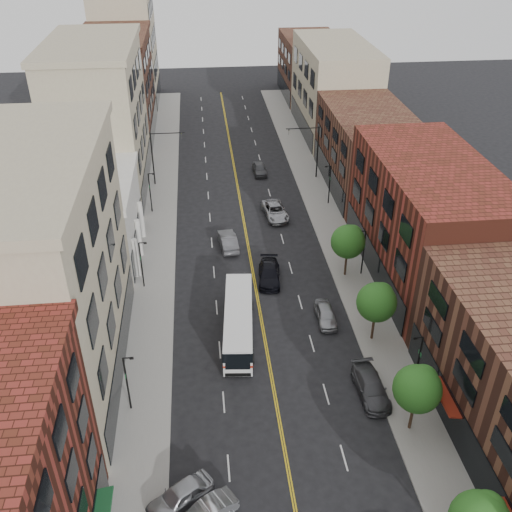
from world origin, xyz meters
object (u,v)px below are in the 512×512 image
object	(u,v)px
car_lane_b	(275,211)
car_lane_c	(260,169)
car_parked_far	(326,315)
car_angle_a	(180,496)
city_bus	(238,320)
car_parked_mid	(371,387)
car_lane_behind	(228,241)
car_lane_a	(269,274)

from	to	relation	value
car_lane_b	car_lane_c	size ratio (longest dim) A/B	1.30
car_parked_far	car_lane_b	world-z (taller)	car_lane_b
car_angle_a	car_lane_b	distance (m)	39.28
car_angle_a	car_lane_b	size ratio (longest dim) A/B	0.80
car_parked_far	city_bus	bearing A→B (deg)	-171.45
car_lane_c	car_parked_mid	bearing A→B (deg)	-86.55
car_angle_a	car_parked_mid	world-z (taller)	car_angle_a
car_parked_far	car_lane_b	distance (m)	20.46
car_lane_c	city_bus	bearing A→B (deg)	-101.22
car_parked_mid	car_angle_a	bearing A→B (deg)	-153.88
car_parked_mid	car_lane_behind	distance (m)	25.16
car_lane_behind	car_lane_c	world-z (taller)	car_lane_behind
car_parked_mid	car_lane_behind	world-z (taller)	car_lane_behind
car_lane_c	car_lane_behind	bearing A→B (deg)	-108.17
car_angle_a	car_lane_c	distance (m)	51.61
car_lane_b	car_parked_mid	bearing A→B (deg)	-89.50
car_lane_behind	car_parked_far	bearing A→B (deg)	113.92
city_bus	car_parked_far	size ratio (longest dim) A/B	2.67
car_parked_far	car_lane_behind	bearing A→B (deg)	120.55
car_angle_a	car_parked_mid	bearing A→B (deg)	85.53
car_parked_far	car_lane_a	xyz separation A→B (m)	(-4.30, 7.03, 0.05)
car_lane_behind	car_lane_b	world-z (taller)	car_lane_behind
car_parked_mid	car_lane_a	bearing A→B (deg)	107.29
city_bus	car_parked_mid	world-z (taller)	city_bus
car_parked_far	car_lane_b	size ratio (longest dim) A/B	0.74
car_parked_far	car_lane_c	distance (m)	33.28
car_parked_mid	car_lane_c	size ratio (longest dim) A/B	1.20
city_bus	car_lane_a	xyz separation A→B (m)	(3.72, 8.16, -0.87)
car_lane_a	car_lane_c	bearing A→B (deg)	92.40
car_parked_far	car_lane_behind	world-z (taller)	car_lane_behind
car_lane_behind	car_lane_c	xyz separation A→B (m)	(5.61, 19.29, -0.08)
car_lane_a	city_bus	bearing A→B (deg)	-108.01
city_bus	car_angle_a	xyz separation A→B (m)	(-4.98, -16.19, -0.87)
car_parked_mid	car_lane_c	bearing A→B (deg)	92.86
city_bus	car_lane_c	world-z (taller)	city_bus
city_bus	car_lane_c	bearing A→B (deg)	85.76
city_bus	car_lane_behind	world-z (taller)	city_bus
car_parked_mid	car_lane_behind	bearing A→B (deg)	109.97
car_lane_behind	car_lane_c	size ratio (longest dim) A/B	1.15
city_bus	car_lane_behind	size ratio (longest dim) A/B	2.25
city_bus	car_parked_far	xyz separation A→B (m)	(8.02, 1.13, -0.92)
city_bus	car_parked_mid	size ratio (longest dim) A/B	2.14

